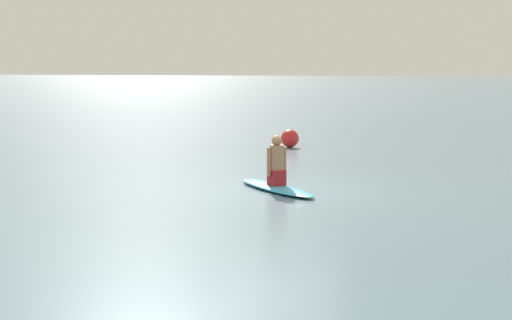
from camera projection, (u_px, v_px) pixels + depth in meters
The scene contains 4 objects.
ground_plane at pixel (281, 190), 17.02m from camera, with size 400.00×400.00×0.00m, color slate.
surfboard at pixel (277, 188), 17.00m from camera, with size 2.87×0.64×0.11m, color #339EC6.
person_paddler at pixel (277, 163), 16.94m from camera, with size 0.44×0.44×1.04m.
buoy_marker at pixel (290, 138), 25.99m from camera, with size 0.58×0.58×0.58m, color red.
Camera 1 is at (-16.28, -4.30, 2.58)m, focal length 57.23 mm.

